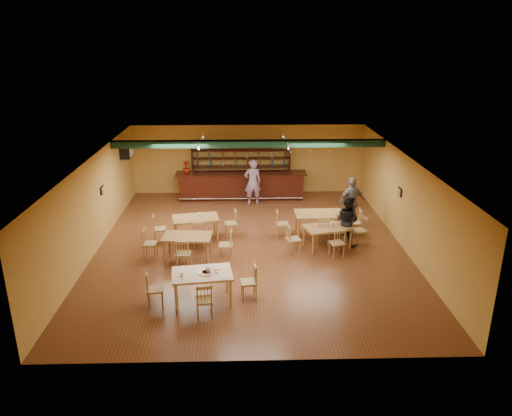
{
  "coord_description": "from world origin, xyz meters",
  "views": [
    {
      "loc": [
        -0.25,
        -14.83,
        6.61
      ],
      "look_at": [
        0.19,
        0.6,
        1.15
      ],
      "focal_mm": 34.34,
      "sensor_mm": 36.0,
      "label": 1
    }
  ],
  "objects_px": {
    "dining_table_a": "(196,228)",
    "near_table": "(203,287)",
    "bar_counter": "(241,185)",
    "dining_table_b": "(319,224)",
    "patron_bar": "(253,182)",
    "dining_table_c": "(188,247)",
    "patron_right_a": "(347,221)",
    "dining_table_d": "(327,237)"
  },
  "relations": [
    {
      "from": "near_table",
      "to": "patron_right_a",
      "type": "height_order",
      "value": "patron_right_a"
    },
    {
      "from": "dining_table_c",
      "to": "near_table",
      "type": "xyz_separation_m",
      "value": [
        0.66,
        -2.7,
        0.04
      ]
    },
    {
      "from": "dining_table_a",
      "to": "patron_right_a",
      "type": "xyz_separation_m",
      "value": [
        5.04,
        -0.66,
        0.46
      ]
    },
    {
      "from": "dining_table_a",
      "to": "near_table",
      "type": "bearing_deg",
      "value": -93.45
    },
    {
      "from": "bar_counter",
      "to": "patron_right_a",
      "type": "xyz_separation_m",
      "value": [
        3.48,
        -5.04,
        0.28
      ]
    },
    {
      "from": "dining_table_a",
      "to": "dining_table_d",
      "type": "distance_m",
      "value": 4.46
    },
    {
      "from": "bar_counter",
      "to": "dining_table_c",
      "type": "distance_m",
      "value": 6.15
    },
    {
      "from": "bar_counter",
      "to": "near_table",
      "type": "height_order",
      "value": "bar_counter"
    },
    {
      "from": "dining_table_a",
      "to": "patron_right_a",
      "type": "bearing_deg",
      "value": -18.18
    },
    {
      "from": "dining_table_a",
      "to": "patron_bar",
      "type": "xyz_separation_m",
      "value": [
        2.02,
        3.55,
        0.57
      ]
    },
    {
      "from": "bar_counter",
      "to": "patron_right_a",
      "type": "relative_size",
      "value": 3.24
    },
    {
      "from": "dining_table_c",
      "to": "patron_bar",
      "type": "distance_m",
      "value": 5.55
    },
    {
      "from": "bar_counter",
      "to": "dining_table_b",
      "type": "distance_m",
      "value": 5.02
    },
    {
      "from": "bar_counter",
      "to": "dining_table_c",
      "type": "relative_size",
      "value": 3.7
    },
    {
      "from": "near_table",
      "to": "patron_right_a",
      "type": "bearing_deg",
      "value": 30.77
    },
    {
      "from": "dining_table_d",
      "to": "dining_table_b",
      "type": "bearing_deg",
      "value": 80.55
    },
    {
      "from": "patron_right_a",
      "to": "dining_table_b",
      "type": "bearing_deg",
      "value": -2.54
    },
    {
      "from": "near_table",
      "to": "dining_table_d",
      "type": "bearing_deg",
      "value": 33.44
    },
    {
      "from": "patron_bar",
      "to": "dining_table_c",
      "type": "bearing_deg",
      "value": 57.67
    },
    {
      "from": "patron_right_a",
      "to": "patron_bar",
      "type": "bearing_deg",
      "value": -11.91
    },
    {
      "from": "patron_bar",
      "to": "patron_right_a",
      "type": "relative_size",
      "value": 1.12
    },
    {
      "from": "dining_table_a",
      "to": "dining_table_b",
      "type": "xyz_separation_m",
      "value": [
        4.24,
        0.14,
        0.03
      ]
    },
    {
      "from": "dining_table_c",
      "to": "patron_right_a",
      "type": "xyz_separation_m",
      "value": [
        5.16,
        0.88,
        0.48
      ]
    },
    {
      "from": "dining_table_b",
      "to": "patron_bar",
      "type": "distance_m",
      "value": 4.1
    },
    {
      "from": "dining_table_a",
      "to": "patron_bar",
      "type": "relative_size",
      "value": 0.81
    },
    {
      "from": "dining_table_a",
      "to": "dining_table_d",
      "type": "relative_size",
      "value": 1.04
    },
    {
      "from": "dining_table_c",
      "to": "near_table",
      "type": "bearing_deg",
      "value": -72.07
    },
    {
      "from": "bar_counter",
      "to": "dining_table_b",
      "type": "height_order",
      "value": "bar_counter"
    },
    {
      "from": "patron_right_a",
      "to": "dining_table_a",
      "type": "bearing_deg",
      "value": 35.03
    },
    {
      "from": "dining_table_b",
      "to": "dining_table_c",
      "type": "relative_size",
      "value": 1.11
    },
    {
      "from": "bar_counter",
      "to": "patron_bar",
      "type": "relative_size",
      "value": 2.9
    },
    {
      "from": "dining_table_d",
      "to": "patron_bar",
      "type": "relative_size",
      "value": 0.78
    },
    {
      "from": "dining_table_a",
      "to": "near_table",
      "type": "relative_size",
      "value": 1.0
    },
    {
      "from": "dining_table_b",
      "to": "patron_right_a",
      "type": "distance_m",
      "value": 1.21
    },
    {
      "from": "bar_counter",
      "to": "dining_table_b",
      "type": "relative_size",
      "value": 3.33
    },
    {
      "from": "bar_counter",
      "to": "dining_table_b",
      "type": "xyz_separation_m",
      "value": [
        2.68,
        -4.24,
        -0.15
      ]
    },
    {
      "from": "bar_counter",
      "to": "dining_table_b",
      "type": "bearing_deg",
      "value": -57.65
    },
    {
      "from": "bar_counter",
      "to": "patron_bar",
      "type": "height_order",
      "value": "patron_bar"
    },
    {
      "from": "patron_bar",
      "to": "dining_table_a",
      "type": "bearing_deg",
      "value": 50.85
    },
    {
      "from": "dining_table_c",
      "to": "dining_table_d",
      "type": "height_order",
      "value": "dining_table_c"
    },
    {
      "from": "dining_table_c",
      "to": "dining_table_b",
      "type": "bearing_deg",
      "value": 25.16
    },
    {
      "from": "dining_table_b",
      "to": "patron_bar",
      "type": "xyz_separation_m",
      "value": [
        -2.22,
        3.41,
        0.54
      ]
    }
  ]
}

